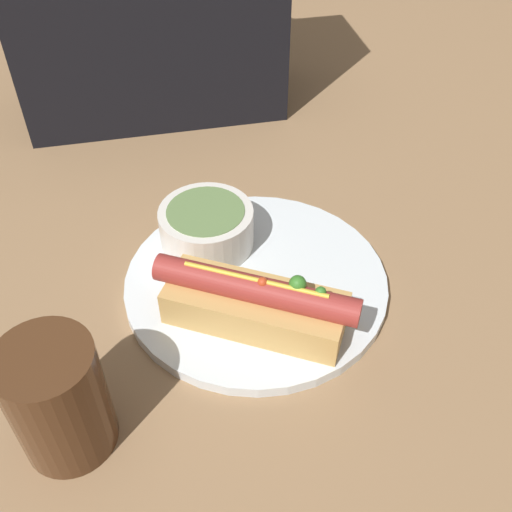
% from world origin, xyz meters
% --- Properties ---
extents(ground_plane, '(4.00, 4.00, 0.00)m').
position_xyz_m(ground_plane, '(0.00, 0.00, 0.00)').
color(ground_plane, '#93704C').
extents(dinner_plate, '(0.28, 0.28, 0.01)m').
position_xyz_m(dinner_plate, '(0.00, 0.00, 0.01)').
color(dinner_plate, white).
rests_on(dinner_plate, ground_plane).
extents(hot_dog, '(0.19, 0.14, 0.07)m').
position_xyz_m(hot_dog, '(-0.01, -0.06, 0.04)').
color(hot_dog, tan).
rests_on(hot_dog, dinner_plate).
extents(soup_bowl, '(0.10, 0.10, 0.05)m').
position_xyz_m(soup_bowl, '(-0.04, 0.06, 0.04)').
color(soup_bowl, silver).
rests_on(soup_bowl, dinner_plate).
extents(spoon, '(0.03, 0.16, 0.01)m').
position_xyz_m(spoon, '(-0.05, 0.04, 0.02)').
color(spoon, '#B7B7BC').
rests_on(spoon, dinner_plate).
extents(drinking_glass, '(0.08, 0.08, 0.11)m').
position_xyz_m(drinking_glass, '(-0.19, -0.14, 0.06)').
color(drinking_glass, '#4C2D19').
rests_on(drinking_glass, ground_plane).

